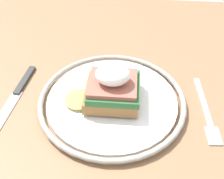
{
  "coord_description": "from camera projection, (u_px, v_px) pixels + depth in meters",
  "views": [
    {
      "loc": [
        -0.07,
        0.38,
        1.12
      ],
      "look_at": [
        -0.04,
        0.03,
        0.78
      ],
      "focal_mm": 45.0,
      "sensor_mm": 36.0,
      "label": 1
    }
  ],
  "objects": [
    {
      "name": "fork",
      "position": [
        206.0,
        112.0,
        0.49
      ],
      "size": [
        0.03,
        0.16,
        0.0
      ],
      "color": "silver",
      "rests_on": "dining_table"
    },
    {
      "name": "sandwich",
      "position": [
        112.0,
        87.0,
        0.48
      ],
      "size": [
        0.13,
        0.09,
        0.08
      ],
      "color": "olive",
      "rests_on": "plate"
    },
    {
      "name": "dining_table",
      "position": [
        95.0,
        131.0,
        0.61
      ],
      "size": [
        1.0,
        0.82,
        0.75
      ],
      "color": "#846042",
      "rests_on": "ground_plane"
    },
    {
      "name": "plate",
      "position": [
        112.0,
        100.0,
        0.51
      ],
      "size": [
        0.27,
        0.27,
        0.02
      ],
      "color": "white",
      "rests_on": "dining_table"
    },
    {
      "name": "knife",
      "position": [
        18.0,
        92.0,
        0.53
      ],
      "size": [
        0.03,
        0.18,
        0.01
      ],
      "color": "#2D2D2D",
      "rests_on": "dining_table"
    }
  ]
}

